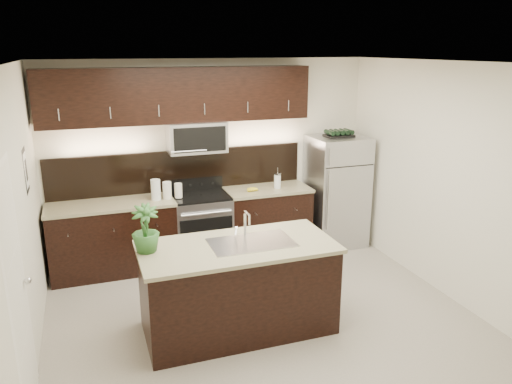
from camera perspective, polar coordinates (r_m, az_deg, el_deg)
ground at (r=5.66m, az=0.47°, el=-13.86°), size 4.50×4.50×0.00m
room_walls at (r=4.96m, az=-0.54°, el=2.90°), size 4.52×4.02×2.71m
counter_run at (r=6.84m, az=-7.95°, el=-4.21°), size 3.51×0.65×0.94m
upper_fixtures at (r=6.60m, az=-8.55°, el=9.96°), size 3.49×0.40×1.66m
island at (r=5.21m, az=-2.10°, el=-10.81°), size 1.96×0.96×0.94m
sink_faucet at (r=5.06m, az=-0.56°, el=-5.63°), size 0.84×0.50×0.28m
refrigerator at (r=7.41m, az=9.16°, el=0.09°), size 0.78×0.70×1.61m
wine_rack at (r=7.22m, az=9.47°, el=6.60°), size 0.40×0.25×0.10m
plant at (r=4.88m, az=-12.53°, el=-4.12°), size 0.26×0.26×0.47m
canisters at (r=6.57m, az=-10.43°, el=0.22°), size 0.40×0.12×0.27m
french_press at (r=6.97m, az=2.47°, el=1.30°), size 0.10×0.10×0.29m
bananas at (r=6.82m, az=-0.85°, el=0.27°), size 0.18×0.14×0.05m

